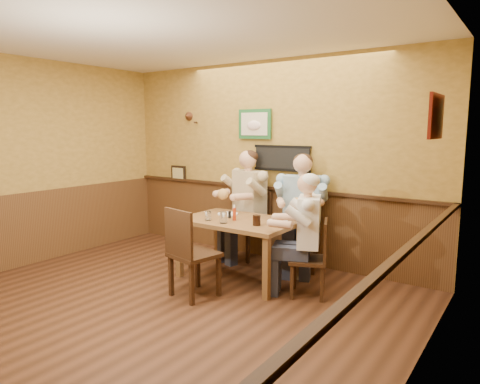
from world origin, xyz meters
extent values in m
plane|color=#341C0F|center=(0.00, 0.00, 0.00)|extent=(5.00, 5.00, 0.00)
cube|color=silver|center=(0.00, 0.00, 2.80)|extent=(5.00, 5.00, 0.02)
cube|color=#B5913F|center=(0.00, 2.50, 1.40)|extent=(5.00, 0.02, 2.80)
cube|color=#B5913F|center=(-2.50, 0.00, 1.40)|extent=(0.02, 5.00, 2.80)
cube|color=#B5913F|center=(2.50, 0.00, 1.40)|extent=(0.02, 5.00, 2.80)
cube|color=brown|center=(0.00, 2.48, 0.50)|extent=(5.00, 0.02, 1.00)
cube|color=brown|center=(2.48, 0.00, 0.50)|extent=(0.02, 5.00, 1.00)
cube|color=black|center=(0.25, 2.46, 1.45)|extent=(0.88, 0.03, 0.34)
cube|color=#1E5929|center=(-0.20, 2.46, 1.92)|extent=(0.54, 0.03, 0.42)
cube|color=black|center=(-1.70, 2.46, 1.12)|extent=(0.30, 0.03, 0.26)
cube|color=maroon|center=(2.46, 1.05, 1.95)|extent=(0.03, 0.48, 0.36)
cube|color=brown|center=(0.20, 1.50, 0.72)|extent=(1.40, 0.90, 0.05)
cube|color=brown|center=(-0.44, 1.11, 0.35)|extent=(0.07, 0.07, 0.70)
cube|color=brown|center=(0.84, 1.11, 0.35)|extent=(0.07, 0.07, 0.70)
cube|color=brown|center=(-0.44, 1.89, 0.35)|extent=(0.07, 0.07, 0.70)
cube|color=brown|center=(0.84, 1.89, 0.35)|extent=(0.07, 0.07, 0.70)
cylinder|color=silver|center=(-0.07, 1.24, 0.81)|extent=(0.09, 0.09, 0.11)
cylinder|color=white|center=(0.17, 1.22, 0.82)|extent=(0.09, 0.09, 0.13)
cylinder|color=black|center=(0.56, 1.34, 0.81)|extent=(0.10, 0.10, 0.12)
cylinder|color=#B83513|center=(0.19, 1.42, 0.84)|extent=(0.04, 0.04, 0.17)
cylinder|color=white|center=(0.17, 1.45, 0.79)|extent=(0.03, 0.03, 0.08)
cylinder|color=black|center=(0.06, 1.49, 0.79)|extent=(0.04, 0.04, 0.09)
cylinder|color=silver|center=(-0.09, 1.66, 0.76)|extent=(0.33, 0.33, 0.02)
cylinder|color=white|center=(0.66, 1.65, 0.76)|extent=(0.28, 0.28, 0.02)
camera|label=1|loc=(3.17, -2.71, 1.85)|focal=32.00mm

